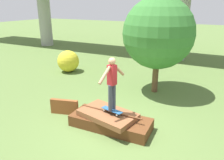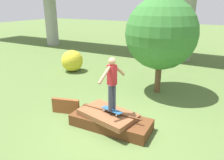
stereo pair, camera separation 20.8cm
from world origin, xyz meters
name	(u,v)px [view 2 (the right image)]	position (x,y,z in m)	size (l,w,h in m)	color
ground_plane	(111,127)	(0.00, 0.00, 0.00)	(80.00, 80.00, 0.00)	#567038
scrap_pile	(110,120)	(-0.02, 0.00, 0.25)	(2.60, 1.37, 0.58)	#5B3319
scrap_plank_loose	(66,106)	(-1.89, 0.05, 0.27)	(1.01, 0.40, 0.55)	brown
skateboard	(112,110)	(0.08, -0.05, 0.65)	(0.75, 0.35, 0.09)	#23517F
skater	(112,81)	(0.08, -0.05, 1.62)	(0.33, 1.14, 1.65)	#383D4C
tree_behind_left	(161,34)	(0.36, 3.59, 2.59)	(2.98, 2.98, 4.09)	brown
bush_yellow_flowering	(72,61)	(-4.98, 4.27, 0.62)	(1.24, 1.24, 1.24)	gold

